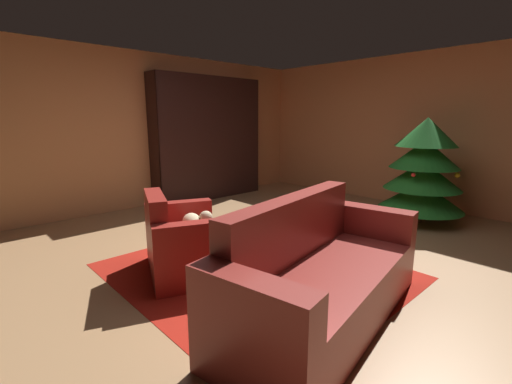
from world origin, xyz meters
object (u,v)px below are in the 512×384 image
(coffee_table, at_px, (275,233))
(book_stack_on_table, at_px, (282,222))
(bookshelf_unit, at_px, (214,139))
(armchair_red, at_px, (183,244))
(bottle_on_table, at_px, (293,216))
(decorated_tree, at_px, (423,170))
(couch_red, at_px, (320,279))

(coffee_table, xyz_separation_m, book_stack_on_table, (0.05, 0.05, 0.10))
(bookshelf_unit, distance_m, armchair_red, 3.44)
(book_stack_on_table, distance_m, bottle_on_table, 0.11)
(coffee_table, bearing_deg, book_stack_on_table, 44.57)
(bookshelf_unit, xyz_separation_m, decorated_tree, (3.35, 1.19, -0.34))
(armchair_red, height_order, book_stack_on_table, armchair_red)
(bookshelf_unit, relative_size, armchair_red, 1.94)
(coffee_table, bearing_deg, bookshelf_unit, 152.52)
(bookshelf_unit, height_order, armchair_red, bookshelf_unit)
(bookshelf_unit, height_order, couch_red, bookshelf_unit)
(book_stack_on_table, distance_m, decorated_tree, 2.79)
(coffee_table, distance_m, decorated_tree, 2.85)
(couch_red, bearing_deg, bottle_on_table, 147.58)
(bookshelf_unit, distance_m, bottle_on_table, 3.65)
(couch_red, xyz_separation_m, book_stack_on_table, (-0.68, 0.33, 0.22))
(armchair_red, distance_m, couch_red, 1.41)
(book_stack_on_table, bearing_deg, decorated_tree, 86.85)
(bookshelf_unit, relative_size, couch_red, 1.05)
(couch_red, height_order, bottle_on_table, couch_red)
(coffee_table, relative_size, bottle_on_table, 2.24)
(bookshelf_unit, bearing_deg, book_stack_on_table, -26.42)
(bottle_on_table, bearing_deg, armchair_red, -137.77)
(armchair_red, distance_m, book_stack_on_table, 0.98)
(bookshelf_unit, xyz_separation_m, armchair_red, (2.50, -2.23, -0.80))
(book_stack_on_table, bearing_deg, coffee_table, -135.43)
(couch_red, relative_size, decorated_tree, 1.41)
(book_stack_on_table, xyz_separation_m, decorated_tree, (0.15, 2.77, 0.22))
(bookshelf_unit, height_order, coffee_table, bookshelf_unit)
(couch_red, height_order, decorated_tree, decorated_tree)
(bookshelf_unit, height_order, decorated_tree, bookshelf_unit)
(decorated_tree, bearing_deg, armchair_red, -103.91)
(armchair_red, bearing_deg, bottle_on_table, 42.23)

